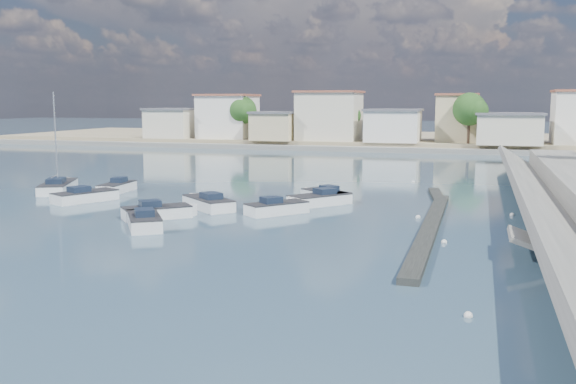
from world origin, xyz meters
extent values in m
plane|color=#335466|center=(0.00, 40.00, 0.00)|extent=(400.00, 400.00, 0.00)
cube|color=slate|center=(14.15, 13.00, 0.90)|extent=(4.17, 90.00, 2.86)
cube|color=slate|center=(14.00, 4.00, 0.40)|extent=(5.31, 3.50, 1.94)
cube|color=black|center=(7.00, 10.00, 0.17)|extent=(1.00, 26.00, 0.35)
cube|color=black|center=(6.50, 24.00, 0.15)|extent=(2.00, 8.05, 0.30)
cube|color=gray|center=(0.00, 92.00, 0.70)|extent=(160.00, 40.00, 1.40)
cube|color=slate|center=(0.00, 71.00, 0.40)|extent=(160.00, 2.50, 0.80)
cube|color=beige|center=(-44.00, 76.00, 3.90)|extent=(8.00, 8.00, 5.00)
cube|color=#595960|center=(-44.00, 76.00, 6.58)|extent=(8.48, 8.48, 0.35)
cube|color=white|center=(-34.00, 78.00, 5.15)|extent=(9.00, 9.00, 7.50)
cube|color=#99513D|center=(-34.00, 78.00, 9.08)|extent=(9.54, 9.54, 0.35)
cube|color=beige|center=(-24.00, 75.00, 3.65)|extent=(7.00, 8.00, 4.50)
cube|color=#595960|center=(-24.00, 75.00, 6.08)|extent=(7.42, 8.48, 0.35)
cube|color=beige|center=(-15.00, 77.00, 5.40)|extent=(10.00, 9.00, 8.00)
cube|color=#99513D|center=(-15.00, 77.00, 9.58)|extent=(10.60, 9.54, 0.35)
cube|color=white|center=(-4.00, 76.00, 3.90)|extent=(8.50, 8.50, 5.00)
cube|color=#595960|center=(-4.00, 76.00, 6.58)|extent=(9.01, 9.01, 0.35)
cube|color=beige|center=(6.00, 79.00, 5.15)|extent=(6.50, 7.50, 7.50)
cube|color=#99513D|center=(6.00, 79.00, 9.08)|extent=(6.89, 7.95, 0.35)
cube|color=beige|center=(14.00, 75.00, 3.65)|extent=(9.50, 9.00, 4.50)
cube|color=#595960|center=(14.00, 75.00, 6.08)|extent=(10.07, 9.54, 0.35)
cylinder|color=#38281E|center=(-30.00, 75.00, 3.09)|extent=(0.44, 0.44, 3.38)
sphere|color=#224818|center=(-30.00, 75.00, 6.43)|extent=(4.80, 4.80, 4.80)
sphere|color=#224818|center=(-29.10, 74.40, 6.20)|extent=(3.60, 3.60, 3.60)
sphere|color=#224818|center=(-30.75, 75.45, 6.58)|extent=(3.30, 3.30, 3.30)
cylinder|color=#38281E|center=(-12.00, 78.00, 2.86)|extent=(0.44, 0.44, 2.93)
sphere|color=#224818|center=(-12.00, 78.00, 5.75)|extent=(4.16, 4.16, 4.16)
sphere|color=#224818|center=(-11.22, 77.48, 5.56)|extent=(3.12, 3.12, 3.12)
sphere|color=#224818|center=(-12.65, 78.39, 5.88)|extent=(2.86, 2.86, 2.86)
cylinder|color=#38281E|center=(8.00, 74.00, 3.20)|extent=(0.44, 0.44, 3.60)
sphere|color=#224818|center=(8.00, 74.00, 6.76)|extent=(5.12, 5.12, 5.12)
sphere|color=#224818|center=(8.96, 73.36, 6.52)|extent=(3.84, 3.84, 3.84)
sphere|color=#224818|center=(7.20, 74.48, 6.92)|extent=(3.52, 3.52, 3.52)
sphere|color=#224818|center=(23.30, 77.42, 6.23)|extent=(3.08, 3.08, 3.08)
cube|color=white|center=(-10.53, 5.44, 0.30)|extent=(4.20, 5.01, 1.00)
cube|color=white|center=(-11.66, 7.15, 0.30)|extent=(1.56, 1.56, 1.00)
cube|color=#262628|center=(-10.53, 5.44, 0.80)|extent=(4.23, 5.03, 0.08)
cube|color=#192437|center=(-10.26, 5.04, 1.04)|extent=(1.76, 1.83, 0.48)
cube|color=white|center=(-11.34, 8.64, 0.30)|extent=(4.64, 4.41, 1.00)
cube|color=white|center=(-9.89, 9.94, 0.30)|extent=(1.38, 1.38, 1.00)
cube|color=#262628|center=(-11.34, 8.64, 0.80)|extent=(4.66, 4.44, 0.08)
cube|color=#192437|center=(-11.68, 8.34, 1.04)|extent=(1.78, 1.77, 0.48)
cube|color=white|center=(-9.54, 13.29, 0.30)|extent=(5.23, 4.93, 1.00)
cube|color=white|center=(-11.23, 14.77, 0.30)|extent=(1.49, 1.49, 1.00)
cube|color=#262628|center=(-9.54, 13.29, 0.80)|extent=(5.25, 4.96, 0.08)
cube|color=#192437|center=(-9.15, 12.94, 1.04)|extent=(1.99, 1.95, 0.48)
cube|color=white|center=(-1.97, 17.40, 0.30)|extent=(4.67, 5.08, 1.00)
cube|color=white|center=(-3.30, 15.77, 0.30)|extent=(1.56, 1.56, 1.00)
cube|color=#262628|center=(-1.97, 17.40, 0.80)|extent=(4.70, 5.11, 0.08)
cube|color=#192437|center=(-1.66, 17.78, 1.04)|extent=(1.90, 1.93, 0.48)
cube|color=white|center=(-20.41, 13.65, 0.30)|extent=(4.03, 5.38, 1.00)
cube|color=white|center=(-19.45, 15.57, 0.30)|extent=(1.78, 1.78, 1.00)
cube|color=#262628|center=(-20.41, 13.65, 0.80)|extent=(4.07, 5.40, 0.08)
cube|color=#192437|center=(-20.64, 13.20, 1.04)|extent=(1.78, 1.90, 0.48)
cube|color=white|center=(-2.03, 19.68, 0.30)|extent=(4.51, 3.99, 1.00)
cube|color=white|center=(-3.52, 20.79, 0.30)|extent=(1.39, 1.39, 1.00)
cube|color=#262628|center=(-2.03, 19.68, 0.80)|extent=(4.54, 4.02, 0.08)
cube|color=#192437|center=(-1.69, 19.42, 1.04)|extent=(1.69, 1.64, 0.48)
cube|color=white|center=(-20.87, 19.12, 0.30)|extent=(2.02, 4.58, 1.00)
cube|color=white|center=(-20.73, 17.20, 0.30)|extent=(1.68, 1.68, 1.00)
cube|color=#262628|center=(-20.87, 19.12, 0.80)|extent=(2.06, 4.59, 0.08)
cube|color=#192437|center=(-20.91, 19.57, 1.04)|extent=(1.15, 1.42, 0.48)
cube|color=white|center=(-3.96, 12.62, 0.30)|extent=(4.23, 4.54, 1.00)
cube|color=white|center=(-2.71, 14.08, 0.30)|extent=(1.33, 1.33, 1.00)
cube|color=#262628|center=(-3.96, 12.62, 0.80)|extent=(4.26, 4.56, 0.08)
cube|color=#192437|center=(-4.25, 12.28, 1.04)|extent=(1.70, 1.72, 0.48)
cube|color=white|center=(-26.19, 18.05, 0.30)|extent=(4.74, 6.98, 1.00)
cube|color=white|center=(-27.38, 20.73, 0.30)|extent=(2.03, 2.03, 1.00)
cube|color=#262628|center=(-26.19, 18.05, 0.80)|extent=(4.78, 7.00, 0.08)
cube|color=#192437|center=(-25.91, 17.45, 1.04)|extent=(2.07, 2.38, 0.48)
cylinder|color=silver|center=(-26.19, 18.05, 4.80)|extent=(0.12, 0.12, 8.00)
cylinder|color=silver|center=(-25.70, 16.96, 1.50)|extent=(1.05, 2.22, 0.08)
sphere|color=white|center=(8.04, 6.26, 0.05)|extent=(0.34, 0.34, 0.34)
sphere|color=white|center=(5.89, 13.83, 0.05)|extent=(0.34, 0.34, 0.34)
sphere|color=white|center=(9.60, -6.39, 0.05)|extent=(0.34, 0.34, 0.34)
sphere|color=white|center=(12.14, 16.64, 0.05)|extent=(0.34, 0.34, 0.34)
sphere|color=white|center=(-0.31, 20.06, 0.05)|extent=(0.34, 0.34, 0.34)
sphere|color=white|center=(3.64, 33.19, 0.05)|extent=(0.34, 0.34, 0.34)
camera|label=1|loc=(9.75, -30.36, 7.98)|focal=40.00mm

